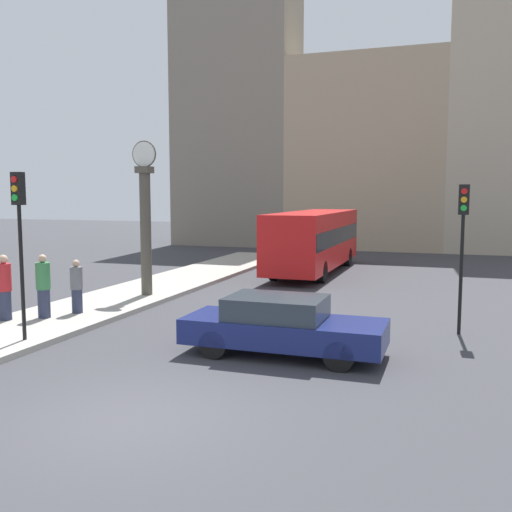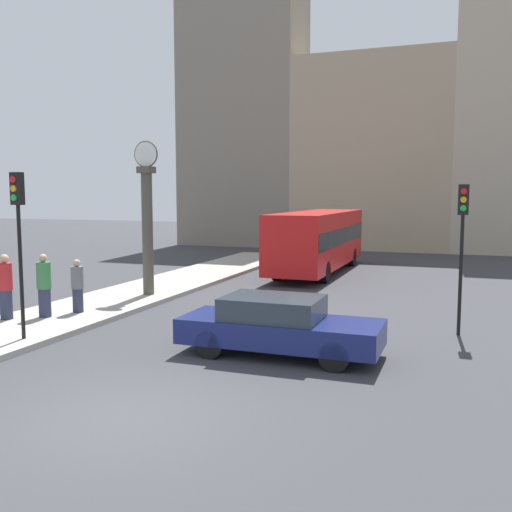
{
  "view_description": "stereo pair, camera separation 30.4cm",
  "coord_description": "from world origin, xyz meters",
  "views": [
    {
      "loc": [
        4.85,
        -7.62,
        3.59
      ],
      "look_at": [
        -0.63,
        8.26,
        1.77
      ],
      "focal_mm": 40.0,
      "sensor_mm": 36.0,
      "label": 1
    },
    {
      "loc": [
        5.13,
        -7.52,
        3.59
      ],
      "look_at": [
        -0.63,
        8.26,
        1.77
      ],
      "focal_mm": 40.0,
      "sensor_mm": 36.0,
      "label": 2
    }
  ],
  "objects": [
    {
      "name": "sidewalk_corner",
      "position": [
        -5.68,
        11.09,
        0.07
      ],
      "size": [
        3.14,
        26.18,
        0.15
      ],
      "primitive_type": "cube",
      "color": "#A39E93",
      "rests_on": "ground_plane"
    },
    {
      "name": "ground_plane",
      "position": [
        0.0,
        0.0,
        0.0
      ],
      "size": [
        120.0,
        120.0,
        0.0
      ],
      "primitive_type": "plane",
      "color": "#38383D"
    },
    {
      "name": "traffic_light_near",
      "position": [
        -4.7,
        3.13,
        2.97
      ],
      "size": [
        0.26,
        0.24,
        3.96
      ],
      "color": "black",
      "rests_on": "sidewalk_corner"
    },
    {
      "name": "street_clock",
      "position": [
        -5.05,
        9.51,
        2.66
      ],
      "size": [
        0.89,
        0.48,
        5.24
      ],
      "color": "#4C473D",
      "rests_on": "sidewalk_corner"
    },
    {
      "name": "traffic_light_far",
      "position": [
        5.1,
        7.7,
        2.75
      ],
      "size": [
        0.26,
        0.24,
        3.84
      ],
      "color": "black",
      "rests_on": "ground_plane"
    },
    {
      "name": "pedestrian_green_hoodie",
      "position": [
        -5.89,
        5.29,
        1.03
      ],
      "size": [
        0.4,
        0.4,
        1.78
      ],
      "color": "#2D334C",
      "rests_on": "sidewalk_corner"
    },
    {
      "name": "bus_distant",
      "position": [
        -1.13,
        17.95,
        1.6
      ],
      "size": [
        2.36,
        9.6,
        2.8
      ],
      "color": "red",
      "rests_on": "ground_plane"
    },
    {
      "name": "pedestrian_grey_jacket",
      "position": [
        -5.42,
        6.15,
        0.92
      ],
      "size": [
        0.36,
        0.36,
        1.56
      ],
      "color": "#2D334C",
      "rests_on": "sidewalk_corner"
    },
    {
      "name": "sedan_car",
      "position": [
        1.33,
        4.36,
        0.67
      ],
      "size": [
        4.47,
        1.71,
        1.32
      ],
      "color": "navy",
      "rests_on": "ground_plane"
    },
    {
      "name": "pedestrian_red_top",
      "position": [
        -6.7,
        4.7,
        1.05
      ],
      "size": [
        0.39,
        0.39,
        1.81
      ],
      "color": "#2D334C",
      "rests_on": "sidewalk_corner"
    },
    {
      "name": "building_row",
      "position": [
        -0.15,
        31.09,
        8.39
      ],
      "size": [
        28.12,
        5.0,
        19.09
      ],
      "color": "gray",
      "rests_on": "ground_plane"
    }
  ]
}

